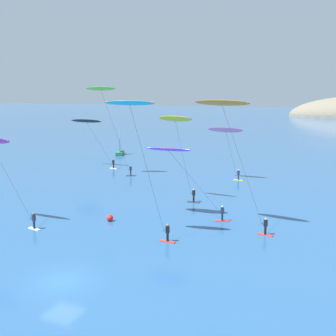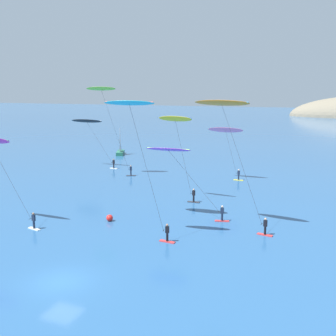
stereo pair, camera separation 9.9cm
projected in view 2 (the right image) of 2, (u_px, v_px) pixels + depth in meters
ground_plane at (61, 282)px, 30.33m from camera, size 600.00×600.00×0.00m
sailboat_near at (120, 151)px, 89.21m from camera, size 3.32×5.80×5.70m
kitesurfer_pink at (226, 133)px, 63.30m from camera, size 5.66×1.54×8.10m
kitesurfer_lime at (104, 96)px, 65.05m from camera, size 7.33×3.45×14.07m
kitesurfer_yellow at (177, 128)px, 50.84m from camera, size 5.60×1.37×10.54m
kitesurfer_black at (89, 125)px, 73.57m from camera, size 9.05×1.19×8.52m
kitesurfer_purple at (172, 154)px, 44.58m from camera, size 9.24×2.05×7.68m
kitesurfer_orange at (225, 112)px, 39.97m from camera, size 8.37×2.08×12.74m
kitesurfer_cyan at (133, 118)px, 36.77m from camera, size 6.47×1.92×12.76m
marker_buoy at (110, 218)px, 44.12m from camera, size 0.70×0.70×0.70m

